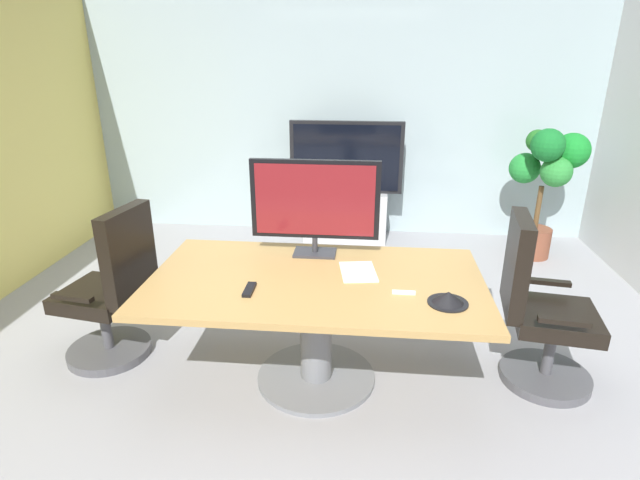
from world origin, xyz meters
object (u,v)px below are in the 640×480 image
office_chair_left (113,298)px  conference_table (316,305)px  tv_monitor (315,202)px  remote_control (249,290)px  conference_phone (448,298)px  office_chair_right (539,317)px  wall_display_unit (345,201)px  potted_plant (547,174)px

office_chair_left → conference_table: bearing=94.3°
tv_monitor → remote_control: 0.76m
tv_monitor → conference_phone: size_ratio=3.82×
office_chair_left → tv_monitor: tv_monitor is taller
conference_table → office_chair_left: 1.39m
conference_table → tv_monitor: tv_monitor is taller
office_chair_right → remote_control: size_ratio=6.41×
wall_display_unit → conference_table: bearing=-91.1°
office_chair_left → office_chair_right: (2.76, 0.02, 0.00)m
office_chair_right → wall_display_unit: bearing=36.6°
potted_plant → tv_monitor: bearing=-137.5°
office_chair_right → conference_phone: office_chair_right is taller
wall_display_unit → office_chair_right: bearing=-61.4°
tv_monitor → conference_phone: 1.07m
tv_monitor → office_chair_right: bearing=-9.7°
office_chair_left → office_chair_right: size_ratio=1.00×
office_chair_right → conference_phone: size_ratio=4.95×
office_chair_right → wall_display_unit: wall_display_unit is taller
potted_plant → office_chair_right: bearing=-106.8°
office_chair_left → conference_phone: size_ratio=4.95×
tv_monitor → wall_display_unit: size_ratio=0.64×
conference_table → conference_phone: bearing=-18.3°
office_chair_right → potted_plant: size_ratio=0.82×
office_chair_left → conference_phone: (2.12, -0.37, 0.30)m
wall_display_unit → conference_phone: (0.70, -2.83, 0.31)m
conference_phone → tv_monitor: bearing=141.4°
conference_table → potted_plant: size_ratio=1.52×
office_chair_right → conference_phone: (-0.63, -0.39, 0.30)m
office_chair_right → conference_phone: bearing=129.6°
potted_plant → conference_phone: bearing=-116.8°
remote_control → office_chair_right: bearing=10.6°
office_chair_right → tv_monitor: size_ratio=1.30×
conference_table → potted_plant: 3.07m
conference_table → conference_phone: conference_phone is taller
office_chair_right → remote_control: office_chair_right is taller
office_chair_right → potted_plant: (0.65, 2.14, 0.41)m
tv_monitor → potted_plant: (2.07, 1.90, -0.21)m
office_chair_left → wall_display_unit: 2.85m
conference_table → wall_display_unit: 2.59m
office_chair_left → conference_phone: office_chair_left is taller
conference_table → office_chair_right: size_ratio=1.84×
conference_table → remote_control: bearing=-150.0°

